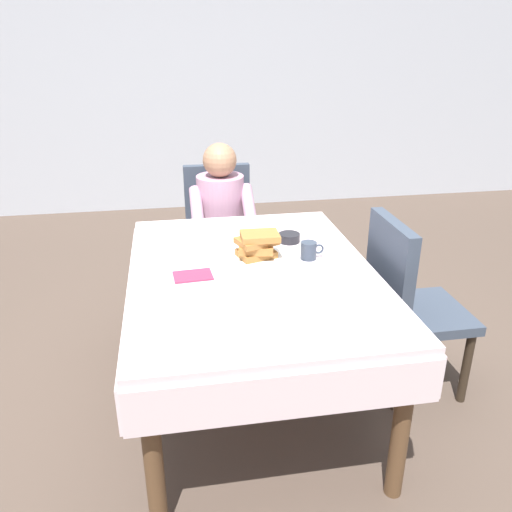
% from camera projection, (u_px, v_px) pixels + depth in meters
% --- Properties ---
extents(ground_plane, '(14.00, 14.00, 0.00)m').
position_uv_depth(ground_plane, '(253.00, 400.00, 2.66)').
color(ground_plane, brown).
extents(back_wall, '(12.00, 0.16, 3.20)m').
position_uv_depth(back_wall, '(196.00, 48.00, 5.11)').
color(back_wall, '#B2B7C1').
rests_on(back_wall, ground).
extents(dining_table_main, '(1.12, 1.52, 0.74)m').
position_uv_depth(dining_table_main, '(252.00, 287.00, 2.41)').
color(dining_table_main, silver).
rests_on(dining_table_main, ground).
extents(chair_diner, '(0.44, 0.45, 0.93)m').
position_uv_depth(chair_diner, '(219.00, 227.00, 3.51)').
color(chair_diner, '#384251').
rests_on(chair_diner, ground).
extents(diner_person, '(0.40, 0.43, 1.12)m').
position_uv_depth(diner_person, '(221.00, 214.00, 3.31)').
color(diner_person, '#B2849E').
rests_on(diner_person, ground).
extents(chair_right_side, '(0.45, 0.44, 0.93)m').
position_uv_depth(chair_right_side, '(405.00, 297.00, 2.57)').
color(chair_right_side, '#384251').
rests_on(chair_right_side, ground).
extents(plate_breakfast, '(0.28, 0.28, 0.02)m').
position_uv_depth(plate_breakfast, '(258.00, 258.00, 2.47)').
color(plate_breakfast, white).
rests_on(plate_breakfast, dining_table_main).
extents(breakfast_stack, '(0.21, 0.19, 0.12)m').
position_uv_depth(breakfast_stack, '(257.00, 245.00, 2.44)').
color(breakfast_stack, '#A36B33').
rests_on(breakfast_stack, plate_breakfast).
extents(cup_coffee, '(0.11, 0.08, 0.08)m').
position_uv_depth(cup_coffee, '(309.00, 250.00, 2.46)').
color(cup_coffee, '#333D4C').
rests_on(cup_coffee, dining_table_main).
extents(bowl_butter, '(0.11, 0.11, 0.04)m').
position_uv_depth(bowl_butter, '(289.00, 238.00, 2.67)').
color(bowl_butter, black).
rests_on(bowl_butter, dining_table_main).
extents(syrup_pitcher, '(0.08, 0.08, 0.07)m').
position_uv_depth(syrup_pitcher, '(200.00, 241.00, 2.59)').
color(syrup_pitcher, silver).
rests_on(syrup_pitcher, dining_table_main).
extents(fork_left_of_plate, '(0.03, 0.18, 0.00)m').
position_uv_depth(fork_left_of_plate, '(219.00, 263.00, 2.42)').
color(fork_left_of_plate, silver).
rests_on(fork_left_of_plate, dining_table_main).
extents(knife_right_of_plate, '(0.02, 0.20, 0.00)m').
position_uv_depth(knife_right_of_plate, '(298.00, 258.00, 2.48)').
color(knife_right_of_plate, silver).
rests_on(knife_right_of_plate, dining_table_main).
extents(spoon_near_edge, '(0.15, 0.03, 0.00)m').
position_uv_depth(spoon_near_edge, '(276.00, 287.00, 2.20)').
color(spoon_near_edge, silver).
rests_on(spoon_near_edge, dining_table_main).
extents(napkin_folded, '(0.18, 0.13, 0.01)m').
position_uv_depth(napkin_folded, '(193.00, 276.00, 2.30)').
color(napkin_folded, '#8C2D4C').
rests_on(napkin_folded, dining_table_main).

